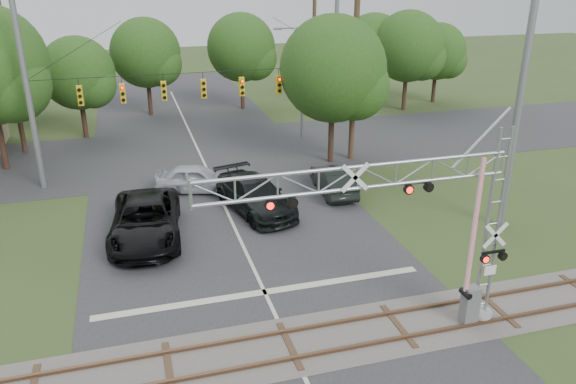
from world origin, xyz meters
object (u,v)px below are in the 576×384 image
object	(u,v)px
sedan_silver	(197,178)
streetlight	(300,76)
traffic_signal_span	(218,80)
car_dark	(255,195)
pickup_black	(146,220)
crossing_gantry	(413,217)

from	to	relation	value
sedan_silver	streetlight	world-z (taller)	streetlight
traffic_signal_span	car_dark	xyz separation A→B (m)	(0.58, -6.68, -4.76)
sedan_silver	car_dark	bearing A→B (deg)	-128.99
traffic_signal_span	car_dark	size ratio (longest dim) A/B	3.21
pickup_black	sedan_silver	distance (m)	6.14
crossing_gantry	pickup_black	distance (m)	13.31
pickup_black	sedan_silver	world-z (taller)	pickup_black
streetlight	sedan_silver	bearing A→B (deg)	-135.05
traffic_signal_span	streetlight	size ratio (longest dim) A/B	2.39
car_dark	streetlight	distance (m)	14.38
pickup_black	sedan_silver	bearing A→B (deg)	65.62
crossing_gantry	pickup_black	bearing A→B (deg)	129.06
crossing_gantry	sedan_silver	world-z (taller)	crossing_gantry
car_dark	streetlight	bearing A→B (deg)	49.29
crossing_gantry	car_dark	world-z (taller)	crossing_gantry
car_dark	sedan_silver	world-z (taller)	car_dark
pickup_black	streetlight	world-z (taller)	streetlight
crossing_gantry	traffic_signal_span	size ratio (longest dim) A/B	0.55
traffic_signal_span	streetlight	world-z (taller)	traffic_signal_span
crossing_gantry	sedan_silver	size ratio (longest dim) A/B	2.32
crossing_gantry	car_dark	size ratio (longest dim) A/B	1.75
sedan_silver	streetlight	size ratio (longest dim) A/B	0.56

